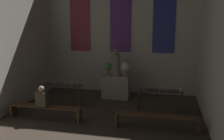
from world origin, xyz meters
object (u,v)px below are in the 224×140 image
at_px(flower_vase_right, 125,68).
at_px(statue, 116,64).
at_px(candle_rack_right, 161,93).
at_px(candle_rack_left, 62,87).
at_px(pew_back_right, 156,118).
at_px(altar, 116,87).
at_px(pew_back_left, 45,109).
at_px(flower_vase_left, 108,67).
at_px(person_seated, 42,97).

bearing_deg(flower_vase_right, statue, 180.00).
relative_size(flower_vase_right, candle_rack_right, 0.35).
bearing_deg(flower_vase_right, candle_rack_left, -149.29).
bearing_deg(flower_vase_right, candle_rack_right, -41.11).
bearing_deg(pew_back_right, altar, 122.46).
relative_size(candle_rack_left, pew_back_left, 0.64).
bearing_deg(flower_vase_left, candle_rack_right, -30.61).
distance_m(candle_rack_right, pew_back_right, 1.54).
height_order(altar, flower_vase_left, flower_vase_left).
distance_m(flower_vase_right, person_seated, 3.66).
bearing_deg(candle_rack_left, flower_vase_left, 41.30).
relative_size(pew_back_left, person_seated, 3.57).
relative_size(statue, flower_vase_left, 2.04).
bearing_deg(altar, candle_rack_left, -144.67).
relative_size(altar, candle_rack_left, 0.73).
bearing_deg(statue, flower_vase_right, -0.00).
relative_size(flower_vase_left, candle_rack_right, 0.35).
height_order(pew_back_left, pew_back_right, same).
bearing_deg(candle_rack_left, person_seated, -91.53).
height_order(flower_vase_right, candle_rack_right, flower_vase_right).
bearing_deg(pew_back_left, pew_back_right, 0.00).
xyz_separation_m(altar, pew_back_left, (-1.80, -2.82, -0.14)).
bearing_deg(candle_rack_left, altar, 35.33).
distance_m(flower_vase_right, candle_rack_left, 2.65).
bearing_deg(candle_rack_right, pew_back_right, -93.04).
relative_size(statue, pew_back_right, 0.46).
xyz_separation_m(candle_rack_left, person_seated, (-0.04, -1.50, 0.05)).
bearing_deg(pew_back_left, person_seated, -180.00).
distance_m(pew_back_left, person_seated, 0.42).
bearing_deg(pew_back_right, pew_back_left, 180.00).
relative_size(candle_rack_left, candle_rack_right, 1.00).
distance_m(candle_rack_right, person_seated, 4.07).
bearing_deg(flower_vase_left, pew_back_left, -116.96).
relative_size(altar, flower_vase_right, 2.07).
distance_m(pew_back_right, person_seated, 3.72).
distance_m(flower_vase_right, candle_rack_right, 2.10).
bearing_deg(candle_rack_left, candle_rack_right, -0.03).
bearing_deg(flower_vase_left, flower_vase_right, 0.00).
bearing_deg(candle_rack_left, statue, 35.33).
bearing_deg(candle_rack_right, flower_vase_left, 149.39).
height_order(altar, candle_rack_left, candle_rack_left).
height_order(pew_back_right, person_seated, person_seated).
distance_m(statue, pew_back_right, 3.53).
relative_size(flower_vase_right, pew_back_right, 0.23).
bearing_deg(candle_rack_left, flower_vase_right, 30.71).
distance_m(flower_vase_left, flower_vase_right, 0.72).
xyz_separation_m(flower_vase_right, candle_rack_right, (1.52, -1.32, -0.59)).
xyz_separation_m(pew_back_left, pew_back_right, (3.59, 0.00, 0.00)).
relative_size(flower_vase_left, person_seated, 0.80).
bearing_deg(candle_rack_right, flower_vase_right, 138.89).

